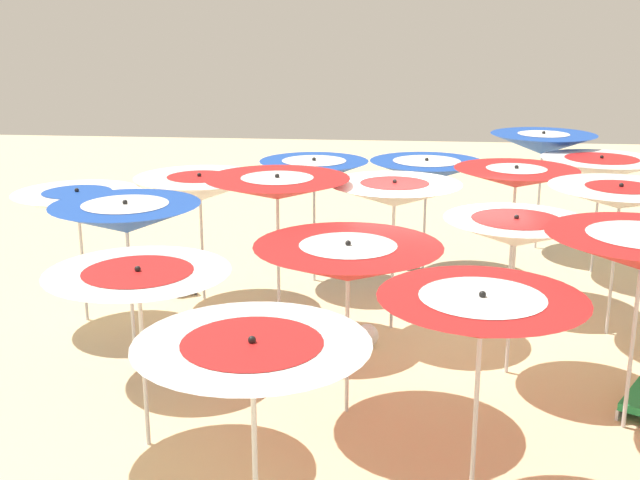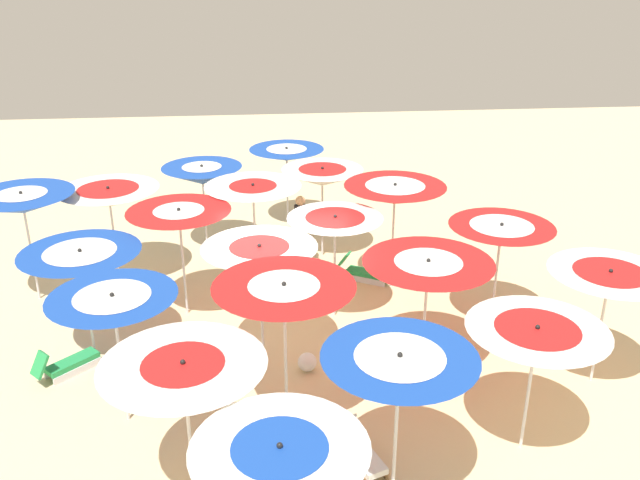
# 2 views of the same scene
# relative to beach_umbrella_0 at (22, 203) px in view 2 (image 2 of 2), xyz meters

# --- Properties ---
(ground) EXTENTS (40.14, 40.14, 0.04)m
(ground) POSITION_rel_beach_umbrella_0_xyz_m (-5.34, 2.33, -2.25)
(ground) COLOR beige
(beach_umbrella_0) EXTENTS (2.15, 2.15, 2.50)m
(beach_umbrella_0) POSITION_rel_beach_umbrella_0_xyz_m (0.00, 0.00, 0.00)
(beach_umbrella_0) COLOR silver
(beach_umbrella_0) RESTS_ON ground
(beach_umbrella_1) EXTENTS (2.16, 2.16, 2.19)m
(beach_umbrella_1) POSITION_rel_beach_umbrella_0_xyz_m (-1.69, 2.42, -0.29)
(beach_umbrella_1) COLOR silver
(beach_umbrella_1) RESTS_ON ground
(beach_umbrella_2) EXTENTS (1.97, 1.97, 2.33)m
(beach_umbrella_2) POSITION_rel_beach_umbrella_0_xyz_m (-2.63, 4.46, -0.15)
(beach_umbrella_2) COLOR silver
(beach_umbrella_2) RESTS_ON ground
(beach_umbrella_3) EXTENTS (2.19, 2.19, 2.24)m
(beach_umbrella_3) POSITION_rel_beach_umbrella_0_xyz_m (-3.84, 6.28, -0.25)
(beach_umbrella_3) COLOR silver
(beach_umbrella_3) RESTS_ON ground
(beach_umbrella_4) EXTENTS (1.99, 1.99, 2.20)m
(beach_umbrella_4) POSITION_rel_beach_umbrella_0_xyz_m (-5.02, 7.94, -0.28)
(beach_umbrella_4) COLOR silver
(beach_umbrella_4) RESTS_ON ground
(beach_umbrella_5) EXTENTS (2.23, 2.23, 2.28)m
(beach_umbrella_5) POSITION_rel_beach_umbrella_0_xyz_m (-1.58, -0.82, -0.21)
(beach_umbrella_5) COLOR silver
(beach_umbrella_5) RESTS_ON ground
(beach_umbrella_6) EXTENTS (2.09, 2.09, 2.37)m
(beach_umbrella_6) POSITION_rel_beach_umbrella_0_xyz_m (-3.30, 0.97, -0.08)
(beach_umbrella_6) COLOR silver
(beach_umbrella_6) RESTS_ON ground
(beach_umbrella_7) EXTENTS (2.04, 2.04, 2.41)m
(beach_umbrella_7) POSITION_rel_beach_umbrella_0_xyz_m (-4.87, 2.99, -0.06)
(beach_umbrella_7) COLOR silver
(beach_umbrella_7) RESTS_ON ground
(beach_umbrella_8) EXTENTS (2.18, 2.18, 2.52)m
(beach_umbrella_8) POSITION_rel_beach_umbrella_0_xyz_m (-5.22, 4.74, 0.07)
(beach_umbrella_8) COLOR silver
(beach_umbrella_8) RESTS_ON ground
(beach_umbrella_9) EXTENTS (2.04, 2.04, 2.40)m
(beach_umbrella_9) POSITION_rel_beach_umbrella_0_xyz_m (-6.60, 6.61, -0.08)
(beach_umbrella_9) COLOR silver
(beach_umbrella_9) RESTS_ON ground
(beach_umbrella_10) EXTENTS (1.97, 1.97, 2.25)m
(beach_umbrella_10) POSITION_rel_beach_umbrella_0_xyz_m (-3.53, -2.38, -0.25)
(beach_umbrella_10) COLOR silver
(beach_umbrella_10) RESTS_ON ground
(beach_umbrella_11) EXTENTS (2.13, 2.13, 2.40)m
(beach_umbrella_11) POSITION_rel_beach_umbrella_0_xyz_m (-4.78, -0.36, -0.05)
(beach_umbrella_11) COLOR silver
(beach_umbrella_11) RESTS_ON ground
(beach_umbrella_12) EXTENTS (1.92, 1.92, 2.27)m
(beach_umbrella_12) POSITION_rel_beach_umbrella_0_xyz_m (-6.38, 1.37, -0.20)
(beach_umbrella_12) COLOR silver
(beach_umbrella_12) RESTS_ON ground
(beach_umbrella_13) EXTENTS (2.27, 2.27, 2.23)m
(beach_umbrella_13) POSITION_rel_beach_umbrella_0_xyz_m (-7.74, 3.51, -0.27)
(beach_umbrella_13) COLOR silver
(beach_umbrella_13) RESTS_ON ground
(beach_umbrella_14) EXTENTS (2.05, 2.05, 2.17)m
(beach_umbrella_14) POSITION_rel_beach_umbrella_0_xyz_m (-8.78, 5.74, -0.29)
(beach_umbrella_14) COLOR silver
(beach_umbrella_14) RESTS_ON ground
(beach_umbrella_15) EXTENTS (2.01, 2.01, 2.23)m
(beach_umbrella_15) POSITION_rel_beach_umbrella_0_xyz_m (-5.68, -3.89, -0.22)
(beach_umbrella_15) COLOR silver
(beach_umbrella_15) RESTS_ON ground
(beach_umbrella_16) EXTENTS (1.97, 1.97, 2.32)m
(beach_umbrella_16) POSITION_rel_beach_umbrella_0_xyz_m (-6.43, -1.71, -0.17)
(beach_umbrella_16) COLOR silver
(beach_umbrella_16) RESTS_ON ground
(beach_umbrella_17) EXTENTS (2.21, 2.21, 2.48)m
(beach_umbrella_17) POSITION_rel_beach_umbrella_0_xyz_m (-7.82, 0.15, -0.01)
(beach_umbrella_17) COLOR silver
(beach_umbrella_17) RESTS_ON ground
(beach_umbrella_18) EXTENTS (2.04, 2.04, 2.27)m
(beach_umbrella_18) POSITION_rel_beach_umbrella_0_xyz_m (-9.52, 2.10, -0.23)
(beach_umbrella_18) COLOR silver
(beach_umbrella_18) RESTS_ON ground
(beach_umbrella_19) EXTENTS (2.05, 2.05, 2.20)m
(beach_umbrella_19) POSITION_rel_beach_umbrella_0_xyz_m (-10.68, 4.13, -0.24)
(beach_umbrella_19) COLOR silver
(beach_umbrella_19) RESTS_ON ground
(lounger_1) EXTENTS (1.09, 1.07, 0.63)m
(lounger_1) POSITION_rel_beach_umbrella_0_xyz_m (-1.35, 3.03, -2.03)
(lounger_1) COLOR silver
(lounger_1) RESTS_ON ground
(lounger_2) EXTENTS (1.22, 0.90, 0.60)m
(lounger_2) POSITION_rel_beach_umbrella_0_xyz_m (-7.26, -0.23, -2.03)
(lounger_2) COLOR silver
(lounger_2) RESTS_ON ground
(lounger_3) EXTENTS (0.78, 1.32, 0.54)m
(lounger_3) POSITION_rel_beach_umbrella_0_xyz_m (-6.25, 5.81, -2.03)
(lounger_3) COLOR olive
(lounger_3) RESTS_ON ground
(beachgoer_0) EXTENTS (0.30, 0.30, 1.86)m
(beachgoer_0) POSITION_rel_beach_umbrella_0_xyz_m (-5.85, -0.95, -1.24)
(beachgoer_0) COLOR #D8A87F
(beachgoer_0) RESTS_ON ground
(beach_ball) EXTENTS (0.35, 0.35, 0.35)m
(beach_ball) POSITION_rel_beach_umbrella_0_xyz_m (-5.66, 3.34, -2.05)
(beach_ball) COLOR white
(beach_ball) RESTS_ON ground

